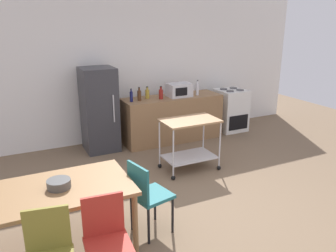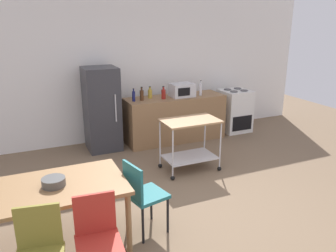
{
  "view_description": "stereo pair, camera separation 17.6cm",
  "coord_description": "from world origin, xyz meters",
  "px_view_note": "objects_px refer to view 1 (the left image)",
  "views": [
    {
      "loc": [
        -2.06,
        -3.3,
        2.4
      ],
      "look_at": [
        0.13,
        1.2,
        0.8
      ],
      "focal_mm": 36.46,
      "sensor_mm": 36.0,
      "label": 1
    },
    {
      "loc": [
        -1.9,
        -3.37,
        2.4
      ],
      "look_at": [
        0.13,
        1.2,
        0.8
      ],
      "focal_mm": 36.46,
      "sensor_mm": 36.0,
      "label": 2
    }
  ],
  "objects_px": {
    "dining_table": "(57,195)",
    "bottle_wine": "(161,94)",
    "kitchen_cart": "(190,136)",
    "fruit_bowl": "(59,184)",
    "bottle_hot_sauce": "(139,95)",
    "bottle_soy_sauce": "(147,94)",
    "stove_oven": "(231,110)",
    "refrigerator": "(99,110)",
    "chair_red": "(107,238)",
    "bottle_sparkling_water": "(131,96)",
    "chair_teal": "(147,193)",
    "microwave": "(179,90)",
    "bottle_olive_oil": "(197,89)"
  },
  "relations": [
    {
      "from": "dining_table",
      "to": "bottle_wine",
      "type": "distance_m",
      "value": 3.47
    },
    {
      "from": "dining_table",
      "to": "kitchen_cart",
      "type": "relative_size",
      "value": 1.65
    },
    {
      "from": "fruit_bowl",
      "to": "bottle_hot_sauce",
      "type": "bearing_deg",
      "value": 53.92
    },
    {
      "from": "bottle_wine",
      "to": "fruit_bowl",
      "type": "relative_size",
      "value": 1.03
    },
    {
      "from": "kitchen_cart",
      "to": "bottle_soy_sauce",
      "type": "bearing_deg",
      "value": 94.29
    },
    {
      "from": "stove_oven",
      "to": "refrigerator",
      "type": "height_order",
      "value": "refrigerator"
    },
    {
      "from": "chair_red",
      "to": "fruit_bowl",
      "type": "height_order",
      "value": "chair_red"
    },
    {
      "from": "stove_oven",
      "to": "bottle_sparkling_water",
      "type": "xyz_separation_m",
      "value": [
        -2.32,
        -0.06,
        0.55
      ]
    },
    {
      "from": "chair_teal",
      "to": "bottle_soy_sauce",
      "type": "bearing_deg",
      "value": -35.77
    },
    {
      "from": "chair_red",
      "to": "microwave",
      "type": "bearing_deg",
      "value": 58.03
    },
    {
      "from": "stove_oven",
      "to": "fruit_bowl",
      "type": "bearing_deg",
      "value": -146.84
    },
    {
      "from": "chair_teal",
      "to": "bottle_sparkling_water",
      "type": "xyz_separation_m",
      "value": [
        0.81,
        2.69,
        0.48
      ]
    },
    {
      "from": "kitchen_cart",
      "to": "bottle_sparkling_water",
      "type": "bearing_deg",
      "value": 109.56
    },
    {
      "from": "dining_table",
      "to": "fruit_bowl",
      "type": "distance_m",
      "value": 0.13
    },
    {
      "from": "chair_red",
      "to": "bottle_olive_oil",
      "type": "xyz_separation_m",
      "value": [
        2.84,
        3.23,
        0.51
      ]
    },
    {
      "from": "chair_red",
      "to": "stove_oven",
      "type": "bearing_deg",
      "value": 46.33
    },
    {
      "from": "bottle_hot_sauce",
      "to": "bottle_wine",
      "type": "distance_m",
      "value": 0.43
    },
    {
      "from": "dining_table",
      "to": "refrigerator",
      "type": "height_order",
      "value": "refrigerator"
    },
    {
      "from": "kitchen_cart",
      "to": "fruit_bowl",
      "type": "bearing_deg",
      "value": -150.99
    },
    {
      "from": "bottle_olive_oil",
      "to": "chair_teal",
      "type": "bearing_deg",
      "value": -129.91
    },
    {
      "from": "microwave",
      "to": "bottle_olive_oil",
      "type": "distance_m",
      "value": 0.39
    },
    {
      "from": "chair_red",
      "to": "fruit_bowl",
      "type": "xyz_separation_m",
      "value": [
        -0.28,
        0.7,
        0.28
      ]
    },
    {
      "from": "bottle_olive_oil",
      "to": "stove_oven",
      "type": "bearing_deg",
      "value": 7.12
    },
    {
      "from": "microwave",
      "to": "bottle_hot_sauce",
      "type": "bearing_deg",
      "value": 179.47
    },
    {
      "from": "dining_table",
      "to": "bottle_hot_sauce",
      "type": "bearing_deg",
      "value": 53.5
    },
    {
      "from": "stove_oven",
      "to": "bottle_olive_oil",
      "type": "distance_m",
      "value": 1.1
    },
    {
      "from": "chair_red",
      "to": "kitchen_cart",
      "type": "distance_m",
      "value": 2.73
    },
    {
      "from": "chair_teal",
      "to": "microwave",
      "type": "xyz_separation_m",
      "value": [
        1.81,
        2.69,
        0.51
      ]
    },
    {
      "from": "bottle_sparkling_water",
      "to": "kitchen_cart",
      "type": "bearing_deg",
      "value": -70.44
    },
    {
      "from": "refrigerator",
      "to": "chair_red",
      "type": "bearing_deg",
      "value": -104.28
    },
    {
      "from": "chair_teal",
      "to": "microwave",
      "type": "relative_size",
      "value": 1.93
    },
    {
      "from": "dining_table",
      "to": "bottle_hot_sauce",
      "type": "relative_size",
      "value": 5.81
    },
    {
      "from": "bottle_sparkling_water",
      "to": "bottle_hot_sauce",
      "type": "xyz_separation_m",
      "value": [
        0.16,
        0.01,
        0.0
      ]
    },
    {
      "from": "kitchen_cart",
      "to": "bottle_sparkling_water",
      "type": "xyz_separation_m",
      "value": [
        -0.48,
        1.36,
        0.43
      ]
    },
    {
      "from": "kitchen_cart",
      "to": "bottle_olive_oil",
      "type": "height_order",
      "value": "bottle_olive_oil"
    },
    {
      "from": "bottle_sparkling_water",
      "to": "bottle_olive_oil",
      "type": "xyz_separation_m",
      "value": [
        1.39,
        -0.06,
        0.03
      ]
    },
    {
      "from": "chair_red",
      "to": "refrigerator",
      "type": "relative_size",
      "value": 0.57
    },
    {
      "from": "dining_table",
      "to": "chair_red",
      "type": "xyz_separation_m",
      "value": [
        0.3,
        -0.7,
        -0.15
      ]
    },
    {
      "from": "bottle_soy_sauce",
      "to": "bottle_wine",
      "type": "relative_size",
      "value": 0.93
    },
    {
      "from": "bottle_sparkling_water",
      "to": "microwave",
      "type": "bearing_deg",
      "value": -0.1
    },
    {
      "from": "chair_teal",
      "to": "bottle_soy_sauce",
      "type": "relative_size",
      "value": 3.89
    },
    {
      "from": "refrigerator",
      "to": "bottle_wine",
      "type": "height_order",
      "value": "refrigerator"
    },
    {
      "from": "chair_teal",
      "to": "bottle_sparkling_water",
      "type": "bearing_deg",
      "value": -29.75
    },
    {
      "from": "bottle_wine",
      "to": "microwave",
      "type": "relative_size",
      "value": 0.54
    },
    {
      "from": "bottle_hot_sauce",
      "to": "bottle_wine",
      "type": "relative_size",
      "value": 1.05
    },
    {
      "from": "chair_teal",
      "to": "microwave",
      "type": "distance_m",
      "value": 3.28
    },
    {
      "from": "dining_table",
      "to": "refrigerator",
      "type": "xyz_separation_m",
      "value": [
        1.18,
        2.72,
        0.1
      ]
    },
    {
      "from": "chair_teal",
      "to": "refrigerator",
      "type": "distance_m",
      "value": 2.85
    },
    {
      "from": "stove_oven",
      "to": "bottle_sparkling_water",
      "type": "height_order",
      "value": "bottle_sparkling_water"
    },
    {
      "from": "stove_oven",
      "to": "microwave",
      "type": "height_order",
      "value": "microwave"
    }
  ]
}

